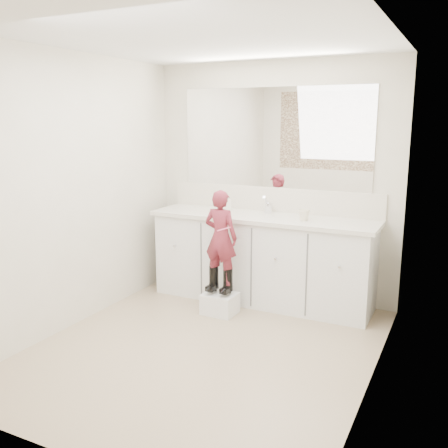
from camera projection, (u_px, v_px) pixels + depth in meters
The scene contains 19 objects.
floor at pixel (205, 348), 4.06m from camera, with size 3.00×3.00×0.00m, color #998364.
ceiling at pixel (202, 37), 3.56m from camera, with size 3.00×3.00×0.00m, color white.
wall_back at pixel (273, 181), 5.13m from camera, with size 2.60×2.60×0.00m, color beige.
wall_front at pixel (60, 247), 2.49m from camera, with size 2.60×2.60×0.00m, color beige.
wall_left at pixel (73, 192), 4.37m from camera, with size 3.00×3.00×0.00m, color beige.
wall_right at pixel (379, 217), 3.25m from camera, with size 3.00×3.00×0.00m, color beige.
vanity_cabinet at pixel (262, 261), 5.04m from camera, with size 2.20×0.55×0.85m, color silver.
countertop at pixel (262, 218), 4.94m from camera, with size 2.28×0.58×0.04m, color beige.
backsplash at pixel (272, 199), 5.15m from camera, with size 2.28×0.03×0.25m, color beige.
mirror at pixel (274, 138), 5.02m from camera, with size 2.00×0.02×1.00m, color white.
dot_panel at pixel (56, 156), 2.41m from camera, with size 2.00×0.01×1.20m, color #472819.
faucet at pixel (268, 208), 5.07m from camera, with size 0.08×0.08×0.10m, color silver.
cup at pixel (304, 215), 4.69m from camera, with size 0.11×0.11×0.10m, color beige.
soap_bottle at pixel (226, 203), 5.13m from camera, with size 0.08×0.09×0.19m, color white.
step_stool at pixel (220, 304), 4.77m from camera, with size 0.31×0.26×0.20m, color white.
boot_left at pixel (214, 279), 4.77m from camera, with size 0.09×0.17×0.26m, color black, non-canonical shape.
boot_right at pixel (228, 281), 4.71m from camera, with size 0.09×0.17×0.26m, color black, non-canonical shape.
toddler at pixel (221, 237), 4.65m from camera, with size 0.33×0.21×0.90m, color #B4374E.
toothbrush at pixel (224, 229), 4.53m from camera, with size 0.01×0.01×0.14m, color #FF6391.
Camera 1 is at (1.80, -3.30, 1.83)m, focal length 40.00 mm.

